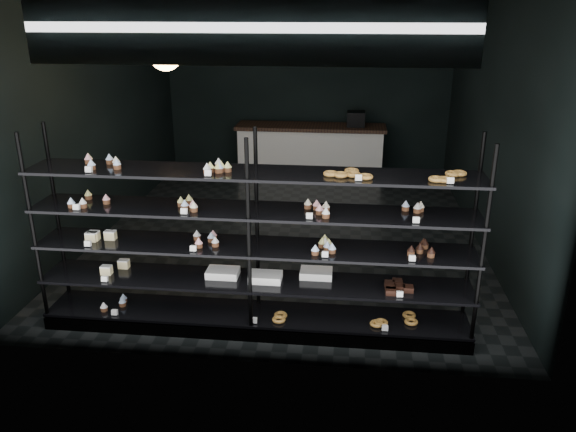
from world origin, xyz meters
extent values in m
cube|color=black|center=(0.00, 0.00, 0.01)|extent=(5.00, 6.00, 0.01)
cube|color=black|center=(0.00, 3.00, 1.60)|extent=(5.00, 0.01, 3.20)
cube|color=black|center=(0.00, -3.00, 1.60)|extent=(5.00, 0.01, 3.20)
cube|color=black|center=(-2.50, 0.00, 1.60)|extent=(0.01, 6.00, 3.20)
cube|color=black|center=(2.50, 0.00, 1.60)|extent=(0.01, 6.00, 3.20)
cube|color=black|center=(-0.07, -2.45, 0.06)|extent=(4.00, 0.50, 0.12)
cylinder|color=black|center=(-2.04, -2.67, 0.99)|extent=(0.04, 0.04, 1.85)
cylinder|color=black|center=(-2.04, -2.23, 0.99)|extent=(0.04, 0.04, 1.85)
cylinder|color=black|center=(-0.07, -2.67, 0.99)|extent=(0.04, 0.04, 1.85)
cylinder|color=black|center=(-0.07, -2.23, 0.99)|extent=(0.04, 0.04, 1.85)
cylinder|color=black|center=(1.90, -2.67, 0.99)|extent=(0.04, 0.04, 1.85)
cylinder|color=black|center=(1.90, -2.23, 0.99)|extent=(0.04, 0.04, 1.85)
cube|color=black|center=(-0.07, -2.45, 0.15)|extent=(4.00, 0.50, 0.03)
cube|color=black|center=(-0.07, -2.45, 0.50)|extent=(4.00, 0.50, 0.02)
cube|color=black|center=(-0.07, -2.45, 0.85)|extent=(4.00, 0.50, 0.02)
cube|color=black|center=(-0.07, -2.45, 1.20)|extent=(4.00, 0.50, 0.02)
cube|color=black|center=(-0.07, -2.45, 1.55)|extent=(4.00, 0.50, 0.02)
cube|color=white|center=(-1.44, -2.63, 1.59)|extent=(0.06, 0.04, 0.06)
cube|color=white|center=(-0.42, -2.63, 1.59)|extent=(0.06, 0.04, 0.06)
cube|color=white|center=(0.82, -2.63, 1.59)|extent=(0.05, 0.04, 0.06)
cube|color=white|center=(1.57, -2.63, 1.59)|extent=(0.06, 0.04, 0.06)
cube|color=white|center=(-1.59, -2.63, 1.24)|extent=(0.06, 0.04, 0.06)
cube|color=white|center=(-0.63, -2.63, 1.24)|extent=(0.05, 0.04, 0.06)
cube|color=white|center=(0.45, -2.63, 1.24)|extent=(0.06, 0.04, 0.06)
cube|color=white|center=(1.32, -2.63, 1.24)|extent=(0.06, 0.04, 0.06)
cube|color=white|center=(-1.57, -2.63, 0.89)|extent=(0.06, 0.04, 0.06)
cube|color=white|center=(-0.56, -2.63, 0.89)|extent=(0.05, 0.04, 0.06)
cube|color=white|center=(0.56, -2.63, 0.89)|extent=(0.05, 0.04, 0.06)
cube|color=white|center=(1.36, -2.63, 0.89)|extent=(0.06, 0.04, 0.06)
cube|color=white|center=(-1.49, -2.63, 0.54)|extent=(0.06, 0.04, 0.06)
cube|color=white|center=(1.28, -2.63, 0.54)|extent=(0.06, 0.04, 0.06)
cube|color=white|center=(-1.35, -2.63, 0.19)|extent=(0.06, 0.04, 0.06)
cube|color=white|center=(-0.04, -2.63, 0.19)|extent=(0.05, 0.04, 0.06)
cube|color=white|center=(1.18, -2.63, 0.19)|extent=(0.06, 0.04, 0.06)
cube|color=#0C1E3E|center=(0.00, -2.92, 2.75)|extent=(3.20, 0.04, 0.45)
cube|color=white|center=(0.00, -2.94, 2.75)|extent=(3.30, 0.02, 0.50)
cylinder|color=black|center=(-1.12, -1.35, 2.90)|extent=(0.01, 0.01, 0.56)
sphere|color=#FAA957|center=(-1.12, -1.35, 2.45)|extent=(0.33, 0.33, 0.33)
cube|color=beige|center=(0.10, 2.50, 0.46)|extent=(2.47, 0.60, 0.92)
cube|color=black|center=(0.10, 2.50, 0.95)|extent=(2.57, 0.65, 0.06)
cube|color=black|center=(0.87, 2.50, 1.10)|extent=(0.30, 0.30, 0.25)
camera|label=1|loc=(0.75, -7.07, 2.91)|focal=35.00mm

